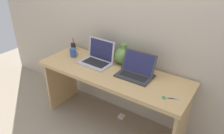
{
  "coord_description": "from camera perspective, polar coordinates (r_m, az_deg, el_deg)",
  "views": [
    {
      "loc": [
        1.11,
        -1.63,
        1.81
      ],
      "look_at": [
        0.0,
        0.0,
        0.76
      ],
      "focal_mm": 34.36,
      "sensor_mm": 36.0,
      "label": 1
    }
  ],
  "objects": [
    {
      "name": "green_vase",
      "position": [
        2.38,
        3.1,
        3.14
      ],
      "size": [
        0.22,
        0.22,
        0.23
      ],
      "color": "#5B843D",
      "rests_on": "desk"
    },
    {
      "name": "laptop_left",
      "position": [
        2.41,
        -3.7,
        2.74
      ],
      "size": [
        0.36,
        0.26,
        0.26
      ],
      "color": "#B2B2B7",
      "rests_on": "desk"
    },
    {
      "name": "back_wall",
      "position": [
        2.33,
        4.67,
        12.71
      ],
      "size": [
        4.4,
        0.04,
        2.4
      ],
      "primitive_type": "cube",
      "color": "#BCAD99",
      "rests_on": "ground"
    },
    {
      "name": "laptop_right",
      "position": [
        2.17,
        6.53,
        -0.75
      ],
      "size": [
        0.36,
        0.24,
        0.23
      ],
      "color": "#333338",
      "rests_on": "desk"
    },
    {
      "name": "coffee_mug",
      "position": [
        2.59,
        -10.27,
        3.76
      ],
      "size": [
        0.11,
        0.07,
        0.1
      ],
      "color": "#335199",
      "rests_on": "desk"
    },
    {
      "name": "power_brick",
      "position": [
        2.74,
        2.58,
        -13.03
      ],
      "size": [
        0.07,
        0.07,
        0.03
      ],
      "primitive_type": "cube",
      "color": "white",
      "rests_on": "ground"
    },
    {
      "name": "pen_cup",
      "position": [
        2.77,
        -10.24,
        5.4
      ],
      "size": [
        0.06,
        0.06,
        0.18
      ],
      "color": "black",
      "rests_on": "desk"
    },
    {
      "name": "ground_plane",
      "position": [
        2.67,
        0.0,
        -14.63
      ],
      "size": [
        6.0,
        6.0,
        0.0
      ],
      "primitive_type": "plane",
      "color": "gray"
    },
    {
      "name": "desk",
      "position": [
        2.32,
        0.0,
        -4.18
      ],
      "size": [
        1.66,
        0.58,
        0.71
      ],
      "color": "tan",
      "rests_on": "ground"
    },
    {
      "name": "scissors",
      "position": [
        1.91,
        14.48,
        -8.01
      ],
      "size": [
        0.14,
        0.09,
        0.01
      ],
      "color": "#B7B7BC",
      "rests_on": "desk"
    }
  ]
}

